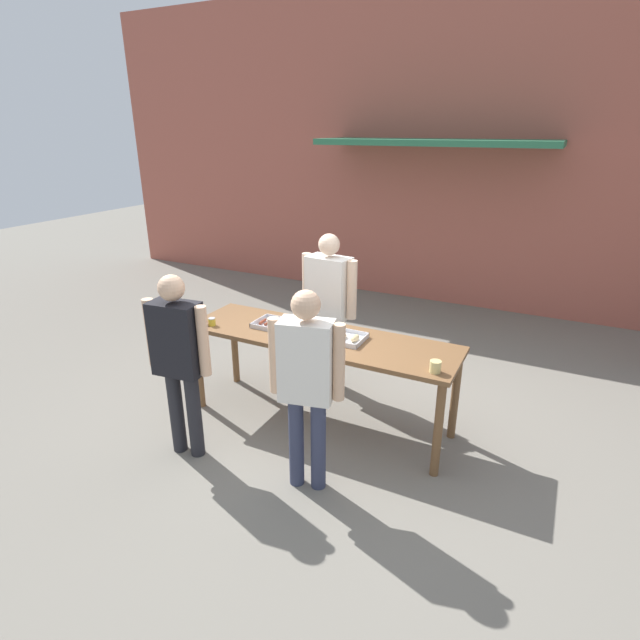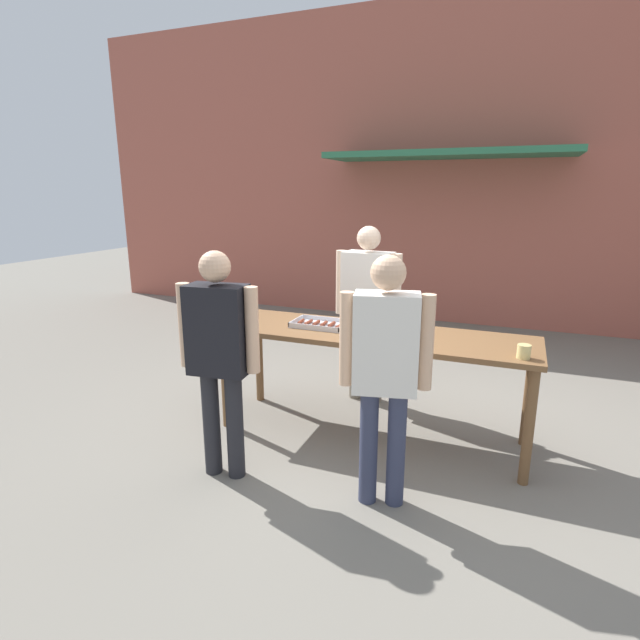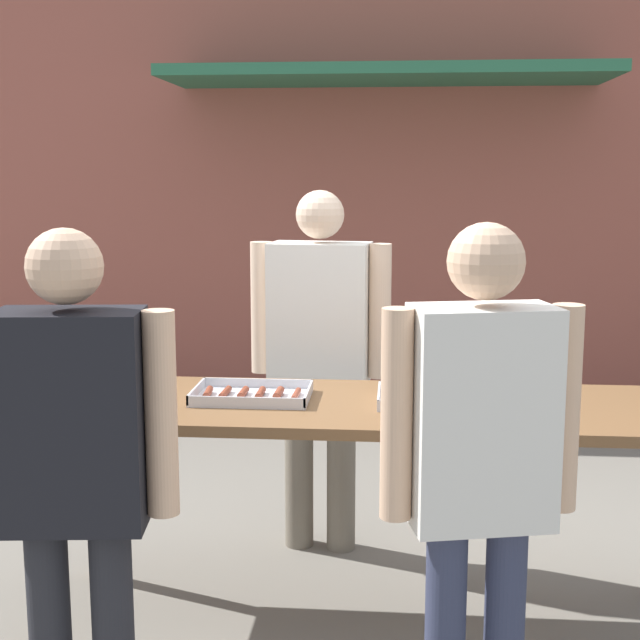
{
  "view_description": "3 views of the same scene",
  "coord_description": "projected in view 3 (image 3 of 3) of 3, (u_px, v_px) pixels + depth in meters",
  "views": [
    {
      "loc": [
        1.83,
        -3.62,
        2.6
      ],
      "look_at": [
        0.0,
        0.0,
        1.02
      ],
      "focal_mm": 28.0,
      "sensor_mm": 36.0,
      "label": 1
    },
    {
      "loc": [
        1.01,
        -3.6,
        1.93
      ],
      "look_at": [
        -0.45,
        0.02,
        0.92
      ],
      "focal_mm": 28.0,
      "sensor_mm": 36.0,
      "label": 2
    },
    {
      "loc": [
        0.09,
        -3.19,
        1.71
      ],
      "look_at": [
        -0.25,
        0.68,
        1.06
      ],
      "focal_mm": 50.0,
      "sensor_mm": 36.0,
      "label": 3
    }
  ],
  "objects": [
    {
      "name": "person_customer_with_cup",
      "position": [
        480.0,
        458.0,
        2.41
      ],
      "size": [
        0.54,
        0.29,
        1.58
      ],
      "rotation": [
        0.0,
        0.0,
        3.37
      ],
      "color": "#333851",
      "rests_on": "ground"
    },
    {
      "name": "person_server_behind_table",
      "position": [
        320.0,
        341.0,
        3.96
      ],
      "size": [
        0.63,
        0.29,
        1.63
      ],
      "rotation": [
        0.0,
        0.0,
        -0.11
      ],
      "color": "#756B5B",
      "rests_on": "ground"
    },
    {
      "name": "ground_plane",
      "position": [
        368.0,
        621.0,
        3.43
      ],
      "size": [
        24.0,
        24.0,
        0.0
      ],
      "primitive_type": "plane",
      "color": "slate"
    },
    {
      "name": "food_tray_buns",
      "position": [
        431.0,
        397.0,
        3.28
      ],
      "size": [
        0.37,
        0.3,
        0.06
      ],
      "color": "silver",
      "rests_on": "serving_table"
    },
    {
      "name": "food_tray_sausages",
      "position": [
        252.0,
        395.0,
        3.34
      ],
      "size": [
        0.43,
        0.3,
        0.04
      ],
      "color": "silver",
      "rests_on": "serving_table"
    },
    {
      "name": "person_customer_holding_hotdog",
      "position": [
        74.0,
        461.0,
        2.42
      ],
      "size": [
        0.57,
        0.26,
        1.57
      ],
      "rotation": [
        0.0,
        0.0,
        3.25
      ],
      "color": "#232328",
      "rests_on": "ground"
    },
    {
      "name": "condiment_jar_mustard",
      "position": [
        56.0,
        403.0,
        3.13
      ],
      "size": [
        0.07,
        0.07,
        0.07
      ],
      "color": "#B22319",
      "rests_on": "serving_table"
    },
    {
      "name": "serving_table",
      "position": [
        370.0,
        429.0,
        3.3
      ],
      "size": [
        2.47,
        0.71,
        0.87
      ],
      "color": "brown",
      "rests_on": "ground"
    },
    {
      "name": "condiment_jar_ketchup",
      "position": [
        83.0,
        403.0,
        3.14
      ],
      "size": [
        0.07,
        0.07,
        0.07
      ],
      "color": "gold",
      "rests_on": "serving_table"
    },
    {
      "name": "building_facade_back",
      "position": [
        387.0,
        101.0,
        6.97
      ],
      "size": [
        12.0,
        1.11,
        4.5
      ],
      "color": "#A85647",
      "rests_on": "ground"
    }
  ]
}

